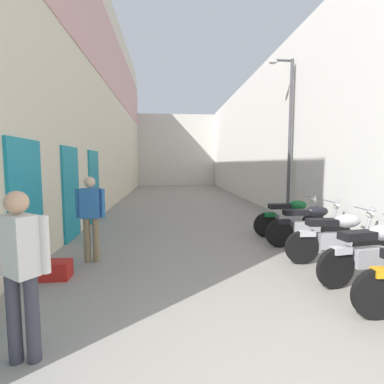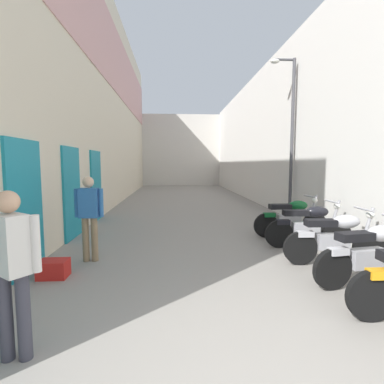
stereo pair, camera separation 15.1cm
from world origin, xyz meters
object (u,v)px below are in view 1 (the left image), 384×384
object	(u,v)px
motorcycle_fifth	(290,216)
pedestrian_by_doorway	(20,264)
pedestrian_mid_alley	(91,213)
motorcycle_fourth	(309,224)
motorcycle_second	(372,251)
motorcycle_third	(337,236)
plastic_crate	(56,270)
street_lamp	(288,129)

from	to	relation	value
motorcycle_fifth	pedestrian_by_doorway	bearing A→B (deg)	-135.81
motorcycle_fifth	pedestrian_mid_alley	xyz separation A→B (m)	(-4.43, -1.49, 0.42)
pedestrian_mid_alley	motorcycle_fourth	bearing A→B (deg)	7.28
motorcycle_fourth	pedestrian_mid_alley	distance (m)	4.48
motorcycle_second	motorcycle_third	world-z (taller)	same
pedestrian_mid_alley	plastic_crate	xyz separation A→B (m)	(-0.37, -0.77, -0.78)
motorcycle_second	motorcycle_fourth	world-z (taller)	same
motorcycle_second	pedestrian_mid_alley	size ratio (longest dim) A/B	1.17
motorcycle_fourth	plastic_crate	bearing A→B (deg)	-164.49
motorcycle_third	street_lamp	xyz separation A→B (m)	(0.70, 3.97, 2.38)
motorcycle_second	plastic_crate	world-z (taller)	motorcycle_second
motorcycle_fifth	pedestrian_by_doorway	xyz separation A→B (m)	(-4.35, -4.22, 0.42)
motorcycle_second	street_lamp	xyz separation A→B (m)	(0.70, 4.88, 2.38)
pedestrian_mid_alley	street_lamp	distance (m)	6.51
motorcycle_third	motorcycle_fourth	distance (m)	1.05
motorcycle_second	pedestrian_by_doorway	xyz separation A→B (m)	(-4.35, -1.34, 0.42)
motorcycle_fourth	motorcycle_fifth	xyz separation A→B (m)	(0.00, 0.93, 0.00)
street_lamp	pedestrian_mid_alley	bearing A→B (deg)	-145.77
motorcycle_second	motorcycle_fourth	distance (m)	1.95
pedestrian_by_doorway	street_lamp	world-z (taller)	street_lamp
street_lamp	motorcycle_third	bearing A→B (deg)	-100.05
motorcycle_third	motorcycle_second	bearing A→B (deg)	-90.01
pedestrian_mid_alley	plastic_crate	distance (m)	1.15
motorcycle_second	pedestrian_by_doorway	size ratio (longest dim) A/B	1.17
motorcycle_fifth	plastic_crate	bearing A→B (deg)	-154.78
motorcycle_fourth	motorcycle_fifth	size ratio (longest dim) A/B	1.00
motorcycle_third	pedestrian_by_doorway	distance (m)	4.91
motorcycle_second	plastic_crate	distance (m)	4.85
motorcycle_fifth	street_lamp	bearing A→B (deg)	70.59
plastic_crate	pedestrian_mid_alley	bearing A→B (deg)	64.35
motorcycle_third	pedestrian_mid_alley	bearing A→B (deg)	173.80
motorcycle_third	street_lamp	size ratio (longest dim) A/B	0.37
motorcycle_fifth	motorcycle_fourth	bearing A→B (deg)	-90.00
motorcycle_fourth	motorcycle_fifth	bearing A→B (deg)	90.00
motorcycle_fifth	pedestrian_mid_alley	distance (m)	4.69
pedestrian_by_doorway	motorcycle_fourth	bearing A→B (deg)	37.18
motorcycle_third	motorcycle_fifth	xyz separation A→B (m)	(-0.00, 1.97, 0.00)
pedestrian_mid_alley	plastic_crate	bearing A→B (deg)	-115.65
motorcycle_fourth	pedestrian_by_doorway	distance (m)	5.47
plastic_crate	street_lamp	size ratio (longest dim) A/B	0.09
motorcycle_fourth	motorcycle_fifth	distance (m)	0.93
motorcycle_third	motorcycle_fourth	size ratio (longest dim) A/B	1.00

